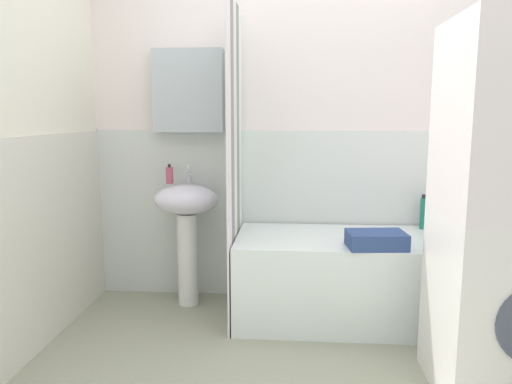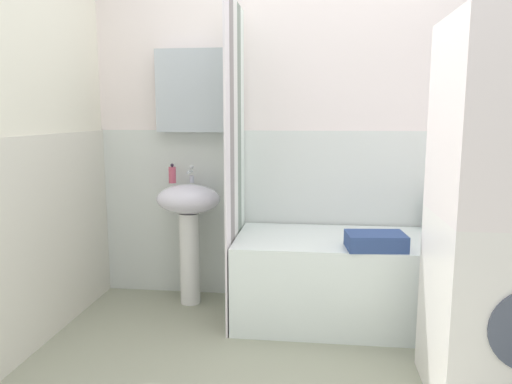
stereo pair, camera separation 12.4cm
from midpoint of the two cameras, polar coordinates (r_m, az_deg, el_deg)
The scene contains 13 objects.
wall_back_tiled at distance 3.46m, azimuth 7.18°, elevation 6.07°, with size 3.60×0.18×2.40m.
wall_left_tiled at distance 2.96m, azimuth -23.75°, elevation 4.47°, with size 0.07×1.81×2.40m.
sink at distance 3.39m, azimuth -6.69°, elevation -2.89°, with size 0.44×0.34×0.84m.
faucet at distance 3.42m, azimuth -6.45°, elevation 2.07°, with size 0.03×0.12×0.12m.
soap_dispenser at distance 3.44m, azimuth -8.60°, elevation 2.02°, with size 0.05×0.05×0.14m.
bathtub at distance 3.26m, azimuth 13.77°, elevation -9.90°, with size 1.64×0.71×0.54m, color white.
shower_curtain at distance 3.10m, azimuth -1.19°, elevation 3.24°, with size 0.01×0.71×2.00m.
shampoo_bottle at distance 3.59m, azimuth 24.90°, elevation -2.42°, with size 0.06×0.06×0.23m.
lotion_bottle at distance 3.57m, azimuth 22.91°, elevation -2.81°, with size 0.07×0.07×0.17m.
conditioner_bottle at distance 3.52m, azimuth 21.46°, elevation -2.66°, with size 0.06×0.06×0.20m.
body_wash_bottle at distance 3.48m, azimuth 20.28°, elevation -2.42°, with size 0.04×0.04×0.24m.
towel_folded at distance 2.94m, azimuth 15.00°, elevation -5.54°, with size 0.33×0.22×0.09m, color #30477F.
washer_dryer_stack at distance 2.46m, azimuth 28.93°, elevation -2.65°, with size 0.63×0.61×1.73m.
Camera 2 is at (-0.00, -2.19, 1.31)m, focal length 34.44 mm.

